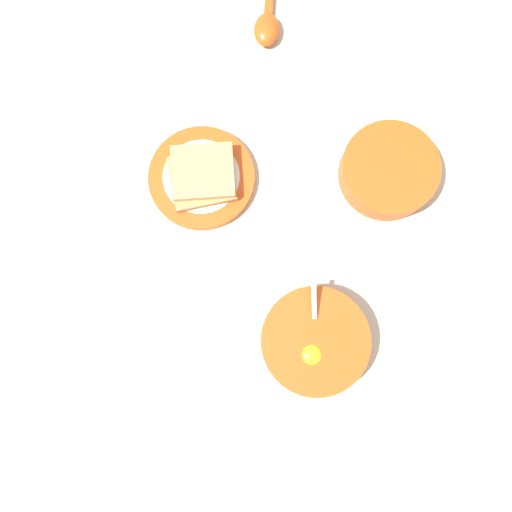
% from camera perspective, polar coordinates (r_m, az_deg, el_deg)
% --- Properties ---
extents(ground_plane, '(3.00, 3.00, 0.00)m').
position_cam_1_polar(ground_plane, '(0.84, 3.92, 9.04)').
color(ground_plane, beige).
extents(egg_bowl, '(0.16, 0.16, 0.07)m').
position_cam_1_polar(egg_bowl, '(0.78, 6.69, -9.62)').
color(egg_bowl, '#DB5119').
rests_on(egg_bowl, ground_plane).
extents(toast_plate, '(0.17, 0.17, 0.02)m').
position_cam_1_polar(toast_plate, '(0.83, -6.22, 8.87)').
color(toast_plate, '#DB5119').
rests_on(toast_plate, ground_plane).
extents(toast_sandwich, '(0.14, 0.13, 0.02)m').
position_cam_1_polar(toast_sandwich, '(0.81, -6.16, 9.14)').
color(toast_sandwich, tan).
rests_on(toast_sandwich, toast_plate).
extents(soup_spoon, '(0.16, 0.09, 0.03)m').
position_cam_1_polar(soup_spoon, '(0.95, 1.30, 25.14)').
color(soup_spoon, '#DB5119').
rests_on(soup_spoon, ground_plane).
extents(congee_bowl, '(0.16, 0.16, 0.05)m').
position_cam_1_polar(congee_bowl, '(0.84, 14.93, 9.42)').
color(congee_bowl, '#DB5119').
rests_on(congee_bowl, ground_plane).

